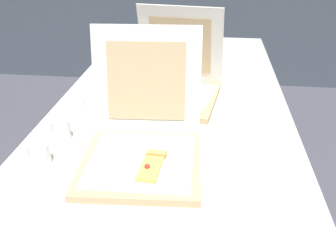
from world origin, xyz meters
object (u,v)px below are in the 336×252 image
object	(u,v)px
cup_white_mid	(92,105)
pizza_box_front	(142,144)
pizza_box_middle	(175,86)
cup_white_near_left	(39,154)
cup_white_near_center	(61,130)
table	(168,128)
cup_white_far	(129,74)

from	to	relation	value
cup_white_mid	pizza_box_front	bearing A→B (deg)	-49.80
pizza_box_front	pizza_box_middle	distance (m)	0.47
cup_white_near_left	pizza_box_middle	bearing A→B (deg)	56.80
pizza_box_middle	cup_white_near_left	size ratio (longest dim) A/B	5.64
cup_white_near_center	cup_white_near_left	xyz separation A→B (m)	(-0.01, -0.15, 0.00)
table	cup_white_near_center	size ratio (longest dim) A/B	33.26
table	pizza_box_front	bearing A→B (deg)	-99.05
pizza_box_front	cup_white_near_center	world-z (taller)	pizza_box_front
cup_white_near_center	pizza_box_middle	bearing A→B (deg)	48.24
pizza_box_middle	cup_white_mid	distance (m)	0.35
cup_white_mid	cup_white_near_left	bearing A→B (deg)	-98.37
cup_white_near_center	cup_white_far	xyz separation A→B (m)	(0.11, 0.55, 0.00)
table	pizza_box_front	size ratio (longest dim) A/B	5.36
pizza_box_middle	cup_white_near_center	size ratio (longest dim) A/B	5.64
pizza_box_front	cup_white_near_center	bearing A→B (deg)	159.88
pizza_box_front	pizza_box_middle	size ratio (longest dim) A/B	1.10
table	cup_white_mid	world-z (taller)	cup_white_mid
cup_white_near_center	cup_white_far	size ratio (longest dim) A/B	1.00
cup_white_near_center	cup_white_near_left	distance (m)	0.15
pizza_box_middle	cup_white_near_center	bearing A→B (deg)	-123.83
pizza_box_front	cup_white_mid	distance (m)	0.38
pizza_box_front	cup_white_mid	size ratio (longest dim) A/B	6.21
cup_white_near_center	cup_white_mid	world-z (taller)	same
cup_white_far	cup_white_near_left	distance (m)	0.72
cup_white_mid	cup_white_far	bearing A→B (deg)	78.57
cup_white_far	cup_white_near_left	bearing A→B (deg)	-99.89
table	cup_white_far	size ratio (longest dim) A/B	33.26
table	cup_white_near_left	bearing A→B (deg)	-134.49
pizza_box_middle	cup_white_near_left	xyz separation A→B (m)	(-0.35, -0.54, -0.02)
cup_white_far	cup_white_near_center	bearing A→B (deg)	-101.70
table	cup_white_near_center	distance (m)	0.40
table	cup_white_far	distance (m)	0.43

